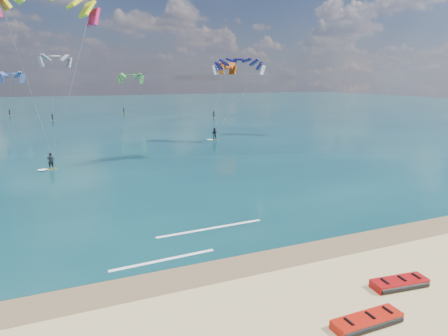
# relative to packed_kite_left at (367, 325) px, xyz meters

# --- Properties ---
(ground) EXTENTS (320.00, 320.00, 0.00)m
(ground) POSITION_rel_packed_kite_left_xyz_m (-3.83, 43.30, 0.00)
(ground) COLOR tan
(ground) RESTS_ON ground
(wet_sand_strip) EXTENTS (320.00, 2.40, 0.01)m
(wet_sand_strip) POSITION_rel_packed_kite_left_xyz_m (-3.83, 6.30, 0.00)
(wet_sand_strip) COLOR brown
(wet_sand_strip) RESTS_ON ground
(sea) EXTENTS (320.00, 200.00, 0.04)m
(sea) POSITION_rel_packed_kite_left_xyz_m (-3.83, 107.30, 0.02)
(sea) COLOR #092E36
(sea) RESTS_ON ground
(packed_kite_left) EXTENTS (3.08, 1.17, 0.42)m
(packed_kite_left) POSITION_rel_packed_kite_left_xyz_m (0.00, 0.00, 0.00)
(packed_kite_left) COLOR red
(packed_kite_left) RESTS_ON ground
(packed_kite_mid) EXTENTS (2.91, 1.51, 0.43)m
(packed_kite_mid) POSITION_rel_packed_kite_left_xyz_m (3.34, 1.62, 0.00)
(packed_kite_mid) COLOR #A60B0C
(packed_kite_mid) RESTS_ON ground
(kitesurfer_main) EXTENTS (7.91, 8.90, 17.25)m
(kitesurfer_main) POSITION_rel_packed_kite_left_xyz_m (-10.14, 29.50, 8.87)
(kitesurfer_main) COLOR gold
(kitesurfer_main) RESTS_ON sea
(kitesurfer_far) EXTENTS (8.36, 6.88, 12.94)m
(kitesurfer_far) POSITION_rel_packed_kite_left_xyz_m (13.23, 42.80, 6.92)
(kitesurfer_far) COLOR gold
(kitesurfer_far) RESTS_ON sea
(shoreline_foam) EXTENTS (10.00, 3.61, 0.01)m
(shoreline_foam) POSITION_rel_packed_kite_left_xyz_m (-3.48, 10.03, 0.05)
(shoreline_foam) COLOR white
(shoreline_foam) RESTS_ON ground
(distant_kites) EXTENTS (81.34, 31.62, 14.59)m
(distant_kites) POSITION_rel_packed_kite_left_xyz_m (-13.03, 84.42, 6.06)
(distant_kites) COLOR #DE41C3
(distant_kites) RESTS_ON ground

